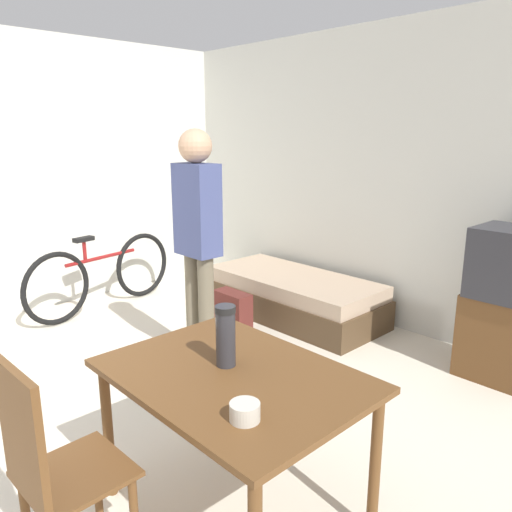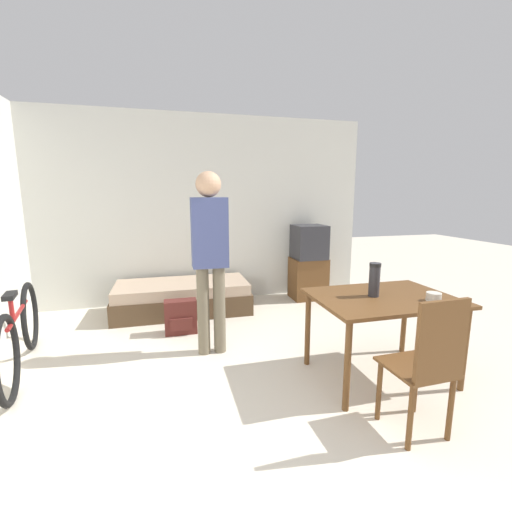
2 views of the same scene
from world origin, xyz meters
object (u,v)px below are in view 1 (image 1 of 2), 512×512
(tv, at_px, (504,305))
(dining_table, at_px, (234,390))
(person_standing, at_px, (198,232))
(backpack, at_px, (232,314))
(thermos_flask, at_px, (226,333))
(wooden_chair, at_px, (51,466))
(bicycle, at_px, (103,275))
(daybed, at_px, (293,296))
(mate_bowl, at_px, (245,412))

(tv, xyz_separation_m, dining_table, (-0.32, -2.30, 0.08))
(person_standing, xyz_separation_m, backpack, (-0.28, 0.57, -0.87))
(person_standing, xyz_separation_m, thermos_flask, (1.28, -0.81, -0.17))
(wooden_chair, height_order, bicycle, wooden_chair)
(daybed, distance_m, dining_table, 2.70)
(person_standing, height_order, mate_bowl, person_standing)
(tv, relative_size, dining_table, 0.96)
(wooden_chair, bearing_deg, person_standing, 126.21)
(dining_table, bearing_deg, person_standing, 148.30)
(dining_table, xyz_separation_m, person_standing, (-1.36, 0.84, 0.41))
(dining_table, height_order, person_standing, person_standing)
(dining_table, relative_size, person_standing, 0.65)
(daybed, xyz_separation_m, tv, (1.90, 0.15, 0.36))
(mate_bowl, relative_size, backpack, 0.29)
(bicycle, bearing_deg, wooden_chair, -29.90)
(wooden_chair, relative_size, backpack, 2.46)
(bicycle, bearing_deg, backpack, 19.82)
(bicycle, relative_size, thermos_flask, 6.01)
(wooden_chair, distance_m, bicycle, 3.31)
(tv, distance_m, wooden_chair, 3.10)
(wooden_chair, height_order, mate_bowl, wooden_chair)
(thermos_flask, bearing_deg, tv, 80.16)
(thermos_flask, distance_m, backpack, 2.20)
(backpack, bearing_deg, thermos_flask, -41.51)
(tv, xyz_separation_m, thermos_flask, (-0.39, -2.28, 0.33))
(person_standing, bearing_deg, bicycle, 178.08)
(wooden_chair, height_order, person_standing, person_standing)
(person_standing, bearing_deg, daybed, 99.84)
(mate_bowl, bearing_deg, tv, 89.95)
(dining_table, distance_m, wooden_chair, 0.79)
(person_standing, relative_size, backpack, 4.54)
(mate_bowl, bearing_deg, daybed, 128.76)
(wooden_chair, distance_m, mate_bowl, 0.77)
(backpack, bearing_deg, mate_bowl, -39.70)
(tv, bearing_deg, dining_table, -97.80)
(thermos_flask, relative_size, mate_bowl, 2.48)
(daybed, relative_size, mate_bowl, 15.43)
(backpack, bearing_deg, person_standing, -63.43)
(thermos_flask, height_order, backpack, thermos_flask)
(bicycle, distance_m, mate_bowl, 3.57)
(bicycle, bearing_deg, mate_bowl, -18.22)
(wooden_chair, xyz_separation_m, backpack, (-1.45, 2.16, -0.34))
(backpack, bearing_deg, wooden_chair, -56.14)
(bicycle, distance_m, person_standing, 1.84)
(wooden_chair, height_order, thermos_flask, thermos_flask)
(tv, bearing_deg, wooden_chair, -99.39)
(person_standing, bearing_deg, tv, 41.21)
(thermos_flask, height_order, mate_bowl, thermos_flask)
(dining_table, relative_size, wooden_chair, 1.20)
(tv, relative_size, backpack, 2.85)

